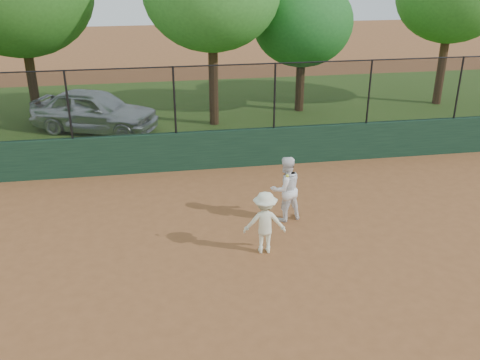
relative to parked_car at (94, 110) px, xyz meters
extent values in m
plane|color=brown|center=(3.26, -10.34, -0.79)|extent=(80.00, 80.00, 0.00)
cube|color=#1A3925|center=(3.26, -4.34, -0.19)|extent=(26.00, 0.20, 1.20)
cube|color=#2E4F18|center=(3.26, 1.66, -0.79)|extent=(36.00, 12.00, 0.01)
imported|color=silver|center=(0.00, 0.00, 0.00)|extent=(5.00, 3.57, 1.58)
imported|color=white|center=(5.22, -8.04, 0.05)|extent=(0.95, 0.83, 1.67)
imported|color=white|center=(4.39, -9.48, -0.06)|extent=(1.00, 0.66, 1.45)
sphere|color=#E9F436|center=(4.79, -9.77, 1.15)|extent=(0.07, 0.07, 0.07)
cube|color=black|center=(3.26, -4.34, 1.41)|extent=(26.00, 0.02, 2.00)
cylinder|color=black|center=(3.26, -4.34, 2.39)|extent=(26.00, 0.04, 0.04)
cylinder|color=black|center=(-0.24, -4.34, 1.41)|extent=(0.06, 0.06, 2.00)
cylinder|color=black|center=(2.76, -4.34, 1.41)|extent=(0.06, 0.06, 2.00)
cylinder|color=black|center=(5.76, -4.34, 1.41)|extent=(0.06, 0.06, 2.00)
cylinder|color=black|center=(8.76, -4.34, 1.41)|extent=(0.06, 0.06, 2.00)
cylinder|color=black|center=(11.76, -4.34, 1.41)|extent=(0.06, 0.06, 2.00)
cylinder|color=#442D17|center=(-2.39, 1.76, 0.58)|extent=(0.36, 0.36, 2.73)
cylinder|color=#472E19|center=(4.45, 0.14, 0.70)|extent=(0.36, 0.36, 2.99)
cylinder|color=#422A16|center=(8.20, 1.41, 0.22)|extent=(0.36, 0.36, 2.03)
ellipsoid|color=#1D5A1F|center=(8.20, 1.41, 2.78)|extent=(4.00, 3.64, 3.45)
cylinder|color=#492D1A|center=(14.44, 1.45, 0.62)|extent=(0.36, 0.36, 2.82)
camera|label=1|loc=(2.11, -19.67, 5.51)|focal=40.00mm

